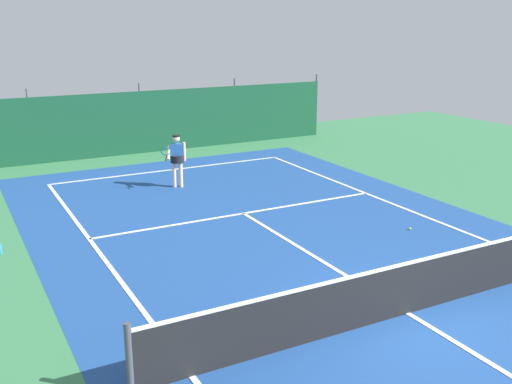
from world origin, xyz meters
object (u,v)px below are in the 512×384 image
Objects in this scene: tennis_ball_near_player at (410,229)px; water_bottle at (0,249)px; tennis_net at (409,287)px; tennis_player at (177,157)px.

water_bottle is (-9.12, 3.11, 0.09)m from tennis_ball_near_player.
tennis_net is 8.84m from water_bottle.
tennis_ball_near_player is (3.65, -6.42, -0.93)m from tennis_player.
tennis_player is (-0.60, 9.73, 0.45)m from tennis_net.
tennis_player is 7.45m from tennis_ball_near_player.
tennis_player is 6.44m from water_bottle.
tennis_net is at bearing 120.53° from tennis_player.
tennis_ball_near_player is (3.05, 3.31, -0.48)m from tennis_net.
tennis_ball_near_player is at bearing 146.64° from tennis_player.
tennis_player reaches higher than water_bottle.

